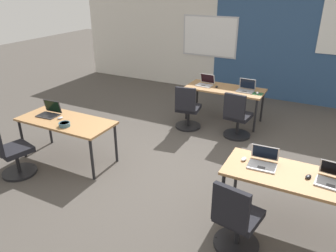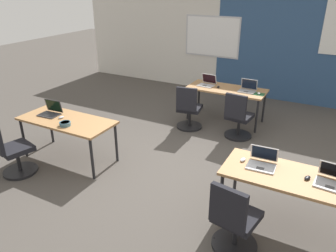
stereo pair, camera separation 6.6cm
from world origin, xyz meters
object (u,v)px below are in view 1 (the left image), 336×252
(chair_near_right_inner, at_px, (236,222))
(snack_bowl, at_px, (64,124))
(mouse_near_right_end, at_px, (308,177))
(desk_near_left, at_px, (66,123))
(desk_near_right, at_px, (293,179))
(mouse_near_right_inner, at_px, (244,159))
(laptop_near_left_end, at_px, (50,112))
(laptop_near_right_end, at_px, (333,179))
(laptop_far_left, at_px, (205,83))
(chair_near_left_end, at_px, (11,154))
(laptop_near_right_inner, at_px, (263,161))
(chair_far_left, at_px, (187,111))
(laptop_far_right, at_px, (246,89))
(mouse_far_left, at_px, (217,87))
(mouse_far_right, at_px, (257,93))
(desk_far_center, at_px, (225,91))
(chair_far_right, at_px, (237,119))
(mouse_near_left_end, at_px, (60,118))

(chair_near_right_inner, relative_size, snack_bowl, 5.18)
(mouse_near_right_end, bearing_deg, desk_near_left, -179.87)
(desk_near_right, height_order, mouse_near_right_inner, mouse_near_right_inner)
(laptop_near_left_end, xyz_separation_m, laptop_near_right_end, (4.28, -0.01, -0.00))
(laptop_far_left, height_order, mouse_near_right_end, laptop_far_left)
(chair_near_left_end, relative_size, laptop_near_right_inner, 2.66)
(desk_near_right, height_order, laptop_near_right_inner, laptop_near_right_inner)
(laptop_far_left, height_order, chair_far_left, laptop_far_left)
(laptop_near_left_end, bearing_deg, laptop_far_right, 43.26)
(mouse_near_right_inner, bearing_deg, laptop_far_right, 104.49)
(mouse_far_left, distance_m, mouse_near_right_end, 3.45)
(mouse_far_left, height_order, laptop_near_right_end, laptop_near_right_end)
(chair_far_left, distance_m, laptop_near_right_inner, 2.77)
(desk_near_left, xyz_separation_m, mouse_near_right_end, (3.65, 0.01, 0.08))
(desk_near_right, bearing_deg, laptop_near_right_inner, 170.97)
(mouse_far_right, bearing_deg, chair_near_right_inner, -79.82)
(desk_near_right, distance_m, mouse_far_left, 3.37)
(laptop_far_left, xyz_separation_m, laptop_far_right, (0.87, 0.01, 0.00))
(laptop_far_left, relative_size, mouse_near_right_end, 3.12)
(desk_near_right, distance_m, mouse_near_right_end, 0.17)
(mouse_near_right_inner, bearing_deg, desk_far_center, 112.64)
(chair_near_left_end, relative_size, laptop_far_right, 2.73)
(laptop_near_right_end, height_order, chair_far_right, laptop_near_right_end)
(mouse_near_right_end, xyz_separation_m, mouse_far_right, (-1.22, 2.73, 0.00))
(chair_far_right, bearing_deg, desk_far_center, -49.40)
(chair_near_right_inner, bearing_deg, chair_far_left, -46.68)
(desk_near_left, bearing_deg, mouse_near_right_end, 0.13)
(chair_far_right, bearing_deg, mouse_far_left, -39.30)
(mouse_near_right_end, relative_size, laptop_far_right, 0.34)
(desk_near_left, height_order, laptop_near_right_inner, laptop_near_right_inner)
(chair_near_left_end, bearing_deg, mouse_near_right_end, -154.79)
(laptop_near_right_end, relative_size, mouse_far_right, 3.23)
(desk_far_center, bearing_deg, mouse_far_right, -5.40)
(chair_far_right, bearing_deg, laptop_near_right_inner, 119.42)
(desk_near_right, relative_size, laptop_far_right, 4.75)
(laptop_near_right_end, bearing_deg, mouse_near_left_end, -173.86)
(mouse_far_left, bearing_deg, desk_far_center, 11.62)
(chair_far_right, bearing_deg, desk_near_right, 126.89)
(mouse_near_right_inner, xyz_separation_m, mouse_far_right, (-0.46, 2.67, 0.00))
(mouse_near_right_inner, height_order, snack_bowl, snack_bowl)
(desk_far_center, distance_m, chair_near_left_end, 4.19)
(desk_near_right, xyz_separation_m, mouse_near_right_end, (0.15, 0.01, 0.08))
(mouse_near_left_end, distance_m, mouse_near_right_end, 3.76)
(laptop_near_right_end, bearing_deg, desk_near_left, -173.88)
(mouse_near_right_inner, xyz_separation_m, laptop_far_right, (-0.71, 2.75, 0.03))
(chair_near_left_end, xyz_separation_m, mouse_far_right, (2.85, 3.51, 0.36))
(desk_near_right, xyz_separation_m, mouse_far_left, (-1.92, 2.76, 0.08))
(mouse_near_right_end, bearing_deg, laptop_far_right, 117.69)
(laptop_near_right_inner, distance_m, snack_bowl, 2.98)
(chair_far_right, bearing_deg, mouse_near_right_inner, 113.70)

